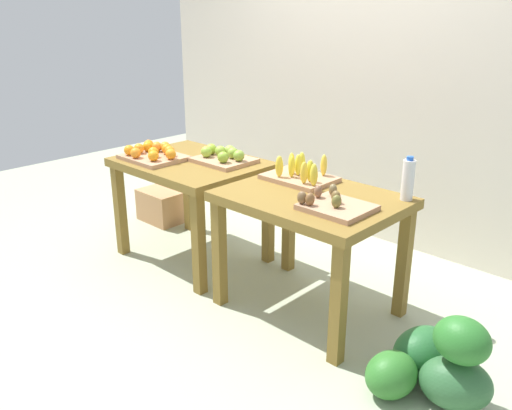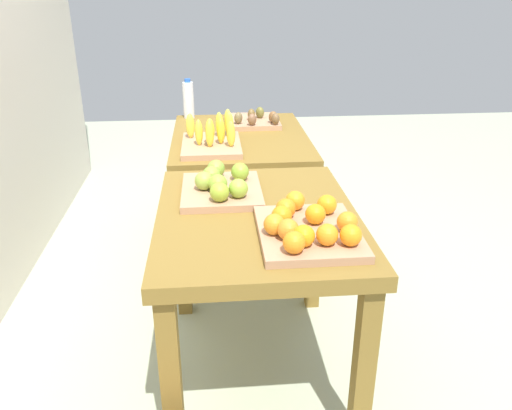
% 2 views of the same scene
% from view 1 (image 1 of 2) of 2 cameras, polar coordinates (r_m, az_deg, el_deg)
% --- Properties ---
extents(ground_plane, '(8.00, 8.00, 0.00)m').
position_cam_1_polar(ground_plane, '(3.91, -1.05, -7.82)').
color(ground_plane, '#A7B094').
extents(back_wall, '(4.40, 0.12, 3.00)m').
position_cam_1_polar(back_wall, '(4.53, 11.37, 15.53)').
color(back_wall, beige).
rests_on(back_wall, ground_plane).
extents(display_table_left, '(1.04, 0.80, 0.77)m').
position_cam_1_polar(display_table_left, '(4.04, -6.78, 3.08)').
color(display_table_left, brown).
rests_on(display_table_left, ground_plane).
extents(display_table_right, '(1.04, 0.80, 0.77)m').
position_cam_1_polar(display_table_right, '(3.30, 5.82, -0.83)').
color(display_table_right, brown).
rests_on(display_table_right, ground_plane).
extents(orange_bin, '(0.44, 0.36, 0.11)m').
position_cam_1_polar(orange_bin, '(4.08, -10.69, 5.33)').
color(orange_bin, tan).
rests_on(orange_bin, display_table_left).
extents(apple_bin, '(0.40, 0.34, 0.11)m').
position_cam_1_polar(apple_bin, '(3.94, -3.42, 5.07)').
color(apple_bin, tan).
rests_on(apple_bin, display_table_left).
extents(banana_crate, '(0.44, 0.32, 0.17)m').
position_cam_1_polar(banana_crate, '(3.50, 4.64, 3.25)').
color(banana_crate, tan).
rests_on(banana_crate, display_table_right).
extents(kiwi_bin, '(0.37, 0.32, 0.10)m').
position_cam_1_polar(kiwi_bin, '(3.04, 8.11, 0.05)').
color(kiwi_bin, tan).
rests_on(kiwi_bin, display_table_right).
extents(water_bottle, '(0.07, 0.07, 0.26)m').
position_cam_1_polar(water_bottle, '(3.25, 15.62, 2.58)').
color(water_bottle, silver).
rests_on(water_bottle, display_table_right).
extents(watermelon_pile, '(0.62, 0.64, 0.48)m').
position_cam_1_polar(watermelon_pile, '(2.93, 18.02, -15.52)').
color(watermelon_pile, '#306437').
rests_on(watermelon_pile, ground_plane).
extents(cardboard_produce_box, '(0.40, 0.30, 0.28)m').
position_cam_1_polar(cardboard_produce_box, '(4.98, -9.77, -0.04)').
color(cardboard_produce_box, tan).
rests_on(cardboard_produce_box, ground_plane).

